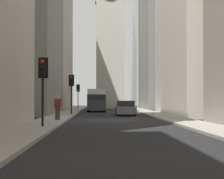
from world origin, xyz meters
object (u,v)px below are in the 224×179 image
at_px(traffic_light_foreground, 43,75).
at_px(discarded_bottle, 152,114).
at_px(delivery_truck, 97,100).
at_px(traffic_light_far_junction, 78,91).
at_px(hatchback_grey, 125,109).
at_px(pedestrian, 58,106).
at_px(traffic_light_midblock, 71,85).

distance_m(traffic_light_foreground, discarded_bottle, 16.83).
height_order(delivery_truck, traffic_light_foreground, traffic_light_foreground).
xyz_separation_m(traffic_light_far_junction, discarded_bottle, (-23.58, -7.92, -2.58)).
distance_m(hatchback_grey, pedestrian, 11.84).
distance_m(traffic_light_far_junction, discarded_bottle, 25.01).
bearing_deg(hatchback_grey, traffic_light_midblock, 84.83).
height_order(hatchback_grey, traffic_light_midblock, traffic_light_midblock).
xyz_separation_m(hatchback_grey, pedestrian, (-10.53, 5.39, 0.40)).
bearing_deg(delivery_truck, pedestrian, 173.45).
bearing_deg(traffic_light_far_junction, pedestrian, -179.59).
relative_size(hatchback_grey, traffic_light_midblock, 1.13).
height_order(traffic_light_midblock, traffic_light_far_junction, traffic_light_midblock).
bearing_deg(pedestrian, traffic_light_foreground, 178.69).
xyz_separation_m(delivery_truck, traffic_light_foreground, (-28.82, 2.74, 1.34)).
bearing_deg(traffic_light_foreground, traffic_light_midblock, -1.10).
bearing_deg(traffic_light_foreground, delivery_truck, -5.43).
relative_size(traffic_light_midblock, traffic_light_far_junction, 1.04).
xyz_separation_m(traffic_light_foreground, discarded_bottle, (14.68, -7.84, -2.55)).
xyz_separation_m(delivery_truck, discarded_bottle, (-14.14, -5.10, -1.21)).
bearing_deg(traffic_light_foreground, pedestrian, -1.31).
xyz_separation_m(pedestrian, discarded_bottle, (8.44, -7.69, -0.81)).
height_order(traffic_light_midblock, discarded_bottle, traffic_light_midblock).
relative_size(traffic_light_foreground, traffic_light_midblock, 0.96).
xyz_separation_m(hatchback_grey, discarded_bottle, (-2.09, -2.30, -0.42)).
height_order(traffic_light_foreground, pedestrian, traffic_light_foreground).
distance_m(traffic_light_midblock, discarded_bottle, 8.37).
bearing_deg(discarded_bottle, traffic_light_midblock, 71.14).
xyz_separation_m(hatchback_grey, traffic_light_foreground, (-16.77, 5.54, 2.14)).
distance_m(delivery_truck, hatchback_grey, 12.39).
bearing_deg(discarded_bottle, traffic_light_foreground, 151.91).
distance_m(hatchback_grey, discarded_bottle, 3.14).
bearing_deg(traffic_light_foreground, hatchback_grey, -18.27).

